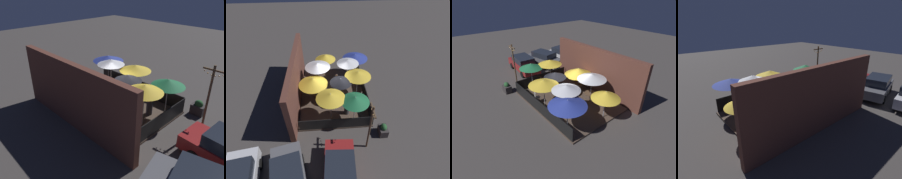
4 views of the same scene
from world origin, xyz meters
The scene contains 26 objects.
ground_plane centered at (0.00, 0.00, 0.00)m, with size 60.00×60.00×0.00m, color #423D3A.
patio_deck centered at (0.00, 0.00, 0.06)m, with size 7.41×5.32×0.12m.
building_wall centered at (0.00, 2.89, 1.87)m, with size 9.01×0.36×3.74m.
fence_front centered at (0.00, -2.62, 0.59)m, with size 7.21×0.05×0.95m.
fence_side_left centered at (-3.66, 0.00, 0.59)m, with size 0.05×5.12×0.95m.
patio_umbrella_0 centered at (-0.83, -0.58, 2.13)m, with size 1.72×1.72×2.19m.
patio_umbrella_1 centered at (1.27, 1.19, 2.26)m, with size 2.14×2.14×2.33m.
patio_umbrella_2 centered at (-0.52, 1.55, 1.95)m, with size 2.29×2.29×2.10m.
patio_umbrella_3 centered at (-3.14, -1.32, 2.32)m, with size 1.90×1.90×2.40m.
patio_umbrella_4 centered at (2.63, -2.22, 2.15)m, with size 2.30×2.30×2.23m.
patio_umbrella_5 centered at (1.50, -1.40, 2.34)m, with size 1.90×1.90×2.42m.
patio_umbrella_6 centered at (-2.75, 0.29, 2.37)m, with size 2.01×2.01×2.45m.
patio_umbrella_7 centered at (3.18, 0.51, 1.89)m, with size 1.91×1.91×2.02m.
patio_umbrella_8 centered at (-0.21, -2.00, 2.21)m, with size 2.10×2.10×2.30m.
dining_table_0 centered at (-0.83, -0.58, 0.74)m, with size 0.95×0.95×0.78m.
dining_table_1 centered at (1.27, 1.19, 0.72)m, with size 0.94×0.94×0.76m.
dining_table_2 centered at (-0.52, 1.55, 0.72)m, with size 0.92×0.92×0.75m.
patio_chair_0 centered at (-1.16, -2.11, 0.61)m, with size 0.47×0.47×0.91m.
patio_chair_1 centered at (0.14, -0.60, 0.62)m, with size 0.41×0.41×0.91m.
patron_0 centered at (1.16, -0.41, 0.65)m, with size 0.44×0.44×1.17m.
patron_1 centered at (-1.65, -0.01, 0.66)m, with size 0.62×0.62×1.23m.
patron_2 centered at (-2.33, -0.89, 0.74)m, with size 0.44×0.44×1.36m.
planter_box centered at (-4.30, -3.17, 0.41)m, with size 0.79×0.55×0.94m.
light_post centered at (-5.20, -1.86, 2.10)m, with size 1.10×0.12×3.74m.
parked_car_0 centered at (-7.48, 0.08, 0.85)m, with size 4.67×2.01×1.62m.
parked_car_1 centered at (-7.48, 2.68, 0.85)m, with size 4.74×2.67×1.62m.
Camera 4 is at (6.52, 8.27, 5.74)m, focal length 28.00 mm.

